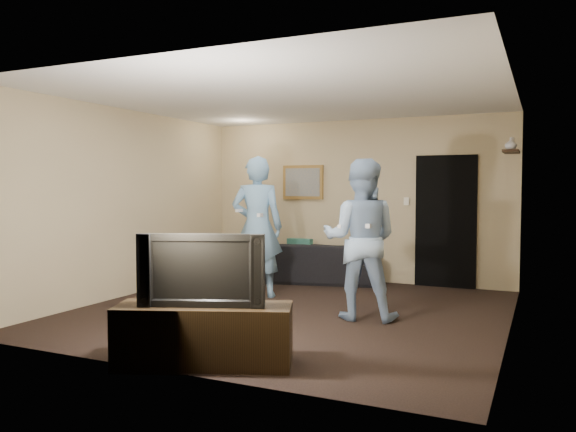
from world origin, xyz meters
The scene contains 19 objects.
ground centered at (0.00, 0.00, 0.00)m, with size 5.00×5.00×0.00m, color black.
ceiling centered at (0.00, 0.00, 2.60)m, with size 5.00×5.00×0.04m, color silver.
wall_back centered at (0.00, 2.50, 1.30)m, with size 5.00×0.04×2.60m, color tan.
wall_front centered at (0.00, -2.50, 1.30)m, with size 5.00×0.04×2.60m, color tan.
wall_left centered at (-2.50, 0.00, 1.30)m, with size 0.04×5.00×2.60m, color tan.
wall_right centered at (2.50, 0.00, 1.30)m, with size 0.04×5.00×2.60m, color tan.
sofa centered at (-0.58, 2.08, 0.31)m, with size 2.14×0.84×0.63m, color black.
throw_pillow centered at (-0.79, 2.08, 0.48)m, with size 0.41×0.13×0.41m, color #1B5349.
painting_frame centered at (-0.90, 2.48, 1.60)m, with size 0.72×0.05×0.57m, color olive.
painting_canvas centered at (-0.90, 2.45, 1.60)m, with size 0.62×0.01×0.47m, color slate.
doorway centered at (1.45, 2.47, 1.00)m, with size 0.90×0.06×2.00m, color black.
light_switch centered at (0.85, 2.48, 1.30)m, with size 0.08×0.02×0.12m, color silver.
wall_shelf centered at (2.39, 1.80, 1.99)m, with size 0.20×0.60×0.03m, color black.
shelf_vase centered at (2.39, 1.69, 2.08)m, with size 0.15×0.15×0.16m, color silver.
shelf_figurine centered at (2.39, 1.92, 2.09)m, with size 0.06×0.06×0.18m, color silver.
tv_console centered at (0.18, -2.22, 0.25)m, with size 1.50×0.48×0.53m, color black.
television centered at (0.18, -2.22, 0.83)m, with size 1.07×0.14×0.62m, color black.
wii_player_left centered at (-0.80, 0.63, 0.97)m, with size 0.82×0.67×1.94m.
wii_player_right centered at (0.89, -0.03, 0.92)m, with size 1.00×0.84×1.84m.
Camera 1 is at (2.81, -6.22, 1.53)m, focal length 35.00 mm.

